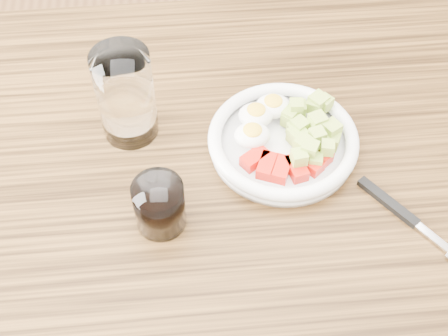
{
  "coord_description": "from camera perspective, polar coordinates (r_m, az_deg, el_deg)",
  "views": [
    {
      "loc": [
        -0.06,
        -0.55,
        1.54
      ],
      "look_at": [
        -0.01,
        0.01,
        0.8
      ],
      "focal_mm": 50.0,
      "sensor_mm": 36.0,
      "label": 1
    }
  ],
  "objects": [
    {
      "name": "water_glass",
      "position": [
        0.97,
        -9.0,
        6.57
      ],
      "size": [
        0.09,
        0.09,
        0.16
      ],
      "primitive_type": "cylinder",
      "color": "white",
      "rests_on": "dining_table"
    },
    {
      "name": "bowl",
      "position": [
        0.98,
        5.46,
        2.7
      ],
      "size": [
        0.24,
        0.24,
        0.06
      ],
      "color": "white",
      "rests_on": "dining_table"
    },
    {
      "name": "dining_table",
      "position": [
        1.03,
        0.61,
        -4.82
      ],
      "size": [
        1.5,
        0.9,
        0.77
      ],
      "color": "brown",
      "rests_on": "ground"
    },
    {
      "name": "coffee_glass",
      "position": [
        0.88,
        -5.92,
        -3.42
      ],
      "size": [
        0.07,
        0.07,
        0.08
      ],
      "color": "white",
      "rests_on": "dining_table"
    },
    {
      "name": "fork",
      "position": [
        0.95,
        16.15,
        -4.12
      ],
      "size": [
        0.15,
        0.19,
        0.01
      ],
      "color": "black",
      "rests_on": "dining_table"
    }
  ]
}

